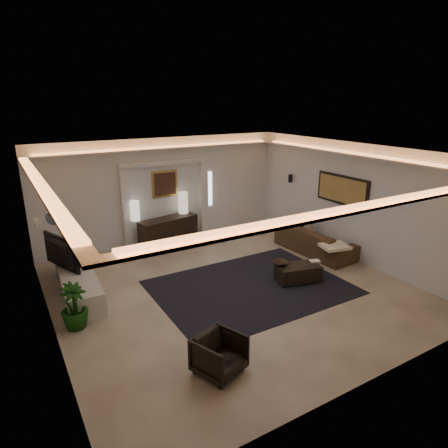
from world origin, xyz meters
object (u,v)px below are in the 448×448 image
sofa (315,241)px  console (169,232)px  armchair (219,355)px  coffee_table (298,273)px

sofa → console: bearing=49.9°
sofa → armchair: sofa is taller
console → armchair: (-1.41, -5.24, -0.10)m
sofa → armchair: (-4.54, -2.87, -0.02)m
sofa → coffee_table: 1.88m
armchair → sofa: bearing=11.3°
coffee_table → armchair: bearing=-135.7°
console → coffee_table: 3.85m
console → coffee_table: (1.62, -3.48, -0.20)m
console → sofa: bearing=-48.7°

